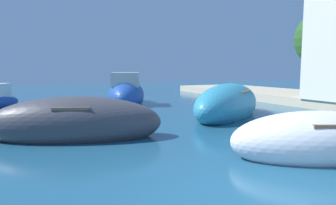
% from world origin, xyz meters
% --- Properties ---
extents(ground, '(80.00, 80.00, 0.00)m').
position_xyz_m(ground, '(0.00, 0.00, 0.00)').
color(ground, '#1E5170').
extents(moored_boat_1, '(3.82, 5.49, 2.32)m').
position_xyz_m(moored_boat_1, '(1.92, 13.66, 0.62)').
color(moored_boat_1, '#1E479E').
rests_on(moored_boat_1, ground).
extents(moored_boat_3, '(5.53, 3.43, 1.66)m').
position_xyz_m(moored_boat_3, '(-2.21, 5.87, 0.46)').
color(moored_boat_3, '#3F3F47').
rests_on(moored_boat_3, ground).
extents(moored_boat_6, '(6.07, 5.16, 1.89)m').
position_xyz_m(moored_boat_6, '(4.58, 7.33, 0.52)').
color(moored_boat_6, teal).
rests_on(moored_boat_6, ground).
extents(moored_boat_7, '(4.42, 3.24, 1.46)m').
position_xyz_m(moored_boat_7, '(2.58, 1.23, 0.41)').
color(moored_boat_7, white).
rests_on(moored_boat_7, ground).
extents(quayside_tree, '(3.37, 3.37, 5.03)m').
position_xyz_m(quayside_tree, '(12.33, 8.56, 3.84)').
color(quayside_tree, brown).
rests_on(quayside_tree, quay_promenade).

